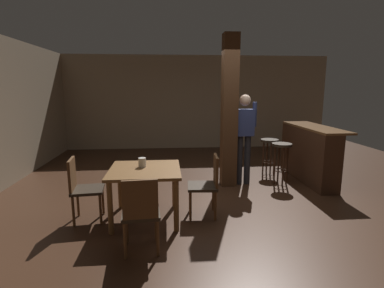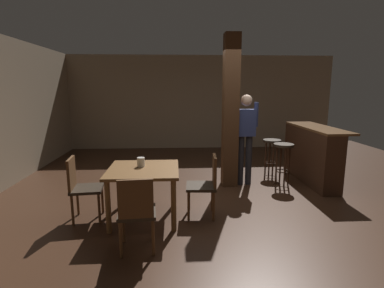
{
  "view_description": "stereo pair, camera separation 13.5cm",
  "coord_description": "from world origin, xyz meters",
  "views": [
    {
      "loc": [
        -0.98,
        -4.69,
        1.85
      ],
      "look_at": [
        -0.55,
        0.15,
        0.93
      ],
      "focal_mm": 28.0,
      "sensor_mm": 36.0,
      "label": 1
    },
    {
      "loc": [
        -0.84,
        -4.7,
        1.85
      ],
      "look_at": [
        -0.55,
        0.15,
        0.93
      ],
      "focal_mm": 28.0,
      "sensor_mm": 36.0,
      "label": 2
    }
  ],
  "objects": [
    {
      "name": "pillar",
      "position": [
        0.2,
        0.79,
        1.4
      ],
      "size": [
        0.28,
        0.28,
        2.8
      ],
      "primitive_type": "cube",
      "color": "#422816",
      "rests_on": "ground_plane"
    },
    {
      "name": "bar_counter",
      "position": [
        1.86,
        0.95,
        0.56
      ],
      "size": [
        0.56,
        1.86,
        1.09
      ],
      "color": "brown",
      "rests_on": "ground_plane"
    },
    {
      "name": "wall_back",
      "position": [
        0.0,
        4.5,
        1.4
      ],
      "size": [
        8.0,
        0.1,
        2.8
      ],
      "primitive_type": "cube",
      "color": "gray",
      "rests_on": "ground_plane"
    },
    {
      "name": "napkin_cup",
      "position": [
        -1.32,
        -0.53,
        0.8
      ],
      "size": [
        0.11,
        0.11,
        0.13
      ],
      "primitive_type": "cylinder",
      "color": "beige",
      "rests_on": "dining_table"
    },
    {
      "name": "dining_table",
      "position": [
        -1.28,
        -0.63,
        0.62
      ],
      "size": [
        0.97,
        0.97,
        0.74
      ],
      "color": "brown",
      "rests_on": "ground_plane"
    },
    {
      "name": "chair_west",
      "position": [
        -2.15,
        -0.62,
        0.51
      ],
      "size": [
        0.46,
        0.46,
        0.89
      ],
      "color": "#2D2319",
      "rests_on": "ground_plane"
    },
    {
      "name": "standing_person",
      "position": [
        0.5,
        0.81,
        1.0
      ],
      "size": [
        0.47,
        0.22,
        1.72
      ],
      "color": "navy",
      "rests_on": "ground_plane"
    },
    {
      "name": "bar_stool_near",
      "position": [
        1.22,
        0.74,
        0.61
      ],
      "size": [
        0.37,
        0.37,
        0.8
      ],
      "color": "#2D2319",
      "rests_on": "ground_plane"
    },
    {
      "name": "ground_plane",
      "position": [
        0.0,
        0.0,
        0.0
      ],
      "size": [
        10.8,
        10.8,
        0.0
      ],
      "primitive_type": "plane",
      "color": "#382114"
    },
    {
      "name": "chair_south",
      "position": [
        -1.27,
        -1.55,
        0.51
      ],
      "size": [
        0.45,
        0.45,
        0.89
      ],
      "color": "#2D2319",
      "rests_on": "ground_plane"
    },
    {
      "name": "bar_stool_mid",
      "position": [
        1.23,
        1.44,
        0.58
      ],
      "size": [
        0.38,
        0.38,
        0.76
      ],
      "color": "#2D2319",
      "rests_on": "ground_plane"
    },
    {
      "name": "chair_east",
      "position": [
        -0.39,
        -0.61,
        0.51
      ],
      "size": [
        0.45,
        0.45,
        0.89
      ],
      "color": "#2D2319",
      "rests_on": "ground_plane"
    }
  ]
}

